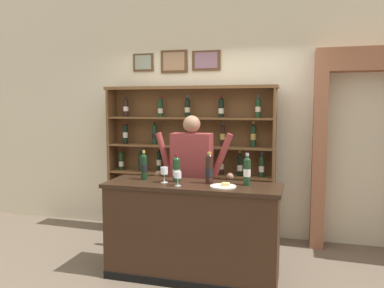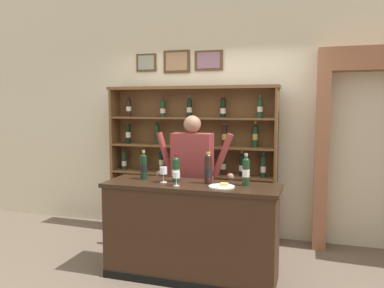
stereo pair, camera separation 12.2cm
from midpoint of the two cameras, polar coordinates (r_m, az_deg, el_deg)
ground_plane at (r=4.15m, az=-1.78°, el=-19.15°), size 14.00×14.00×0.02m
back_wall at (r=5.23m, az=3.14°, el=5.22°), size 12.00×0.19×3.38m
wine_shelf at (r=5.07m, az=-1.07°, el=-2.21°), size 2.27×0.29×1.98m
archway_doorway at (r=5.05m, az=24.22°, el=0.83°), size 1.31×0.45×2.40m
tasting_counter at (r=3.95m, az=-0.90°, el=-12.78°), size 1.75×0.56×0.97m
shopkeeper at (r=4.38m, az=-0.84°, el=-3.87°), size 0.92×0.22×1.62m
tasting_bottle_grappa at (r=4.05m, az=-8.01°, el=-3.27°), size 0.07×0.07×0.31m
tasting_bottle_rosso at (r=3.90m, az=-3.21°, el=-3.71°), size 0.08×0.08×0.29m
tasting_bottle_prosecco at (r=3.80m, az=1.65°, el=-3.60°), size 0.08×0.08×0.31m
tasting_bottle_vin_santo at (r=3.75m, az=7.24°, el=-3.90°), size 0.07×0.07×0.31m
wine_glass_spare at (r=3.70m, az=-3.07°, el=-4.75°), size 0.07×0.07×0.14m
wine_glass_center at (r=3.87m, az=-5.04°, el=-4.11°), size 0.07×0.07×0.16m
cheese_plate at (r=3.68m, az=3.74°, el=-6.24°), size 0.25×0.25×0.04m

